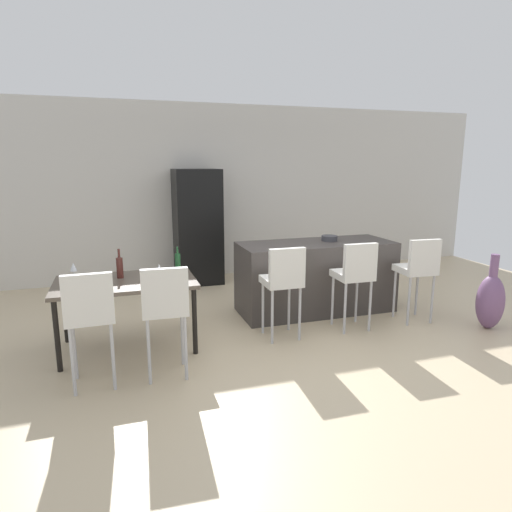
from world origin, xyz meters
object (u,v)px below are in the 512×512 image
(floor_vase, at_px, (490,301))
(fruit_bowl, at_px, (329,238))
(bar_chair_left, at_px, (283,278))
(wine_glass_far, at_px, (169,274))
(kitchen_island, at_px, (316,277))
(dining_chair_far, at_px, (165,304))
(dining_table, at_px, (126,287))
(wine_bottle_corner, at_px, (178,263))
(bar_chair_middle, at_px, (355,272))
(refrigerator, at_px, (198,227))
(bar_chair_right, at_px, (418,267))
(wine_glass_right, at_px, (159,269))
(wine_bottle_middle, at_px, (120,267))
(dining_chair_near, at_px, (90,311))
(wine_glass_left, at_px, (73,267))

(floor_vase, bearing_deg, fruit_bowl, 138.80)
(bar_chair_left, height_order, wine_glass_far, bar_chair_left)
(kitchen_island, relative_size, wine_glass_far, 11.60)
(wine_glass_far, relative_size, floor_vase, 0.19)
(dining_chair_far, bearing_deg, dining_table, 111.68)
(wine_bottle_corner, height_order, wine_glass_far, wine_bottle_corner)
(bar_chair_middle, bearing_deg, refrigerator, 116.04)
(wine_bottle_corner, height_order, fruit_bowl, wine_bottle_corner)
(bar_chair_right, bearing_deg, wine_glass_right, 176.81)
(wine_glass_far, height_order, refrigerator, refrigerator)
(bar_chair_middle, distance_m, wine_bottle_middle, 2.61)
(wine_bottle_middle, relative_size, wine_glass_right, 1.79)
(dining_chair_near, relative_size, wine_glass_far, 6.03)
(dining_table, height_order, wine_glass_right, wine_glass_right)
(dining_chair_near, distance_m, dining_chair_far, 0.63)
(kitchen_island, height_order, wine_glass_right, kitchen_island)
(bar_chair_right, bearing_deg, wine_glass_far, -178.51)
(bar_chair_right, height_order, refrigerator, refrigerator)
(wine_glass_far, bearing_deg, bar_chair_right, 1.49)
(wine_bottle_middle, distance_m, fruit_bowl, 2.70)
(bar_chair_left, relative_size, floor_vase, 1.17)
(bar_chair_middle, bearing_deg, dining_chair_near, -169.67)
(bar_chair_middle, distance_m, dining_table, 2.54)
(dining_chair_far, distance_m, wine_glass_right, 0.71)
(fruit_bowl, bearing_deg, wine_glass_right, -163.81)
(bar_chair_middle, height_order, wine_glass_far, bar_chair_middle)
(fruit_bowl, distance_m, floor_vase, 2.05)
(dining_chair_near, bearing_deg, wine_bottle_corner, 46.31)
(bar_chair_left, bearing_deg, floor_vase, -10.49)
(wine_glass_far, xyz_separation_m, refrigerator, (0.80, 2.78, 0.06))
(bar_chair_right, distance_m, fruit_bowl, 1.17)
(kitchen_island, relative_size, dining_chair_near, 1.92)
(wine_glass_right, bearing_deg, bar_chair_left, -7.43)
(bar_chair_right, xyz_separation_m, refrigerator, (-2.19, 2.71, 0.22))
(kitchen_island, xyz_separation_m, floor_vase, (1.68, -1.23, -0.12))
(wine_bottle_corner, relative_size, floor_vase, 0.33)
(bar_chair_middle, height_order, dining_chair_near, same)
(dining_chair_far, xyz_separation_m, wine_glass_right, (0.02, 0.69, 0.17))
(bar_chair_right, distance_m, refrigerator, 3.49)
(bar_chair_left, relative_size, dining_chair_far, 1.00)
(dining_table, height_order, wine_bottle_middle, wine_bottle_middle)
(dining_table, distance_m, refrigerator, 2.73)
(fruit_bowl, bearing_deg, wine_glass_left, -174.01)
(dining_chair_near, distance_m, wine_glass_right, 0.96)
(wine_bottle_corner, height_order, refrigerator, refrigerator)
(bar_chair_right, distance_m, dining_chair_near, 3.75)
(kitchen_island, bearing_deg, wine_glass_left, -174.70)
(bar_chair_left, relative_size, bar_chair_right, 1.00)
(bar_chair_right, relative_size, dining_table, 0.75)
(wine_bottle_middle, height_order, floor_vase, wine_bottle_middle)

